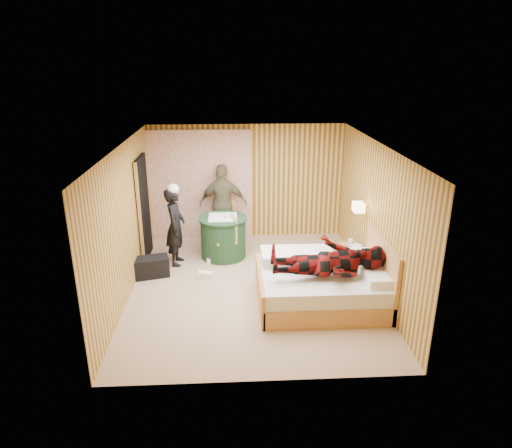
{
  "coord_description": "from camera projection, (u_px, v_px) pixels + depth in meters",
  "views": [
    {
      "loc": [
        -0.33,
        -7.17,
        3.81
      ],
      "look_at": [
        0.08,
        0.36,
        1.05
      ],
      "focal_mm": 32.0,
      "sensor_mm": 36.0,
      "label": 1
    }
  ],
  "objects": [
    {
      "name": "cup_nightstand",
      "position": [
        350.0,
        242.0,
        8.58
      ],
      "size": [
        0.13,
        0.13,
        0.09
      ],
      "primitive_type": "imported",
      "rotation": [
        0.0,
        0.0,
        -0.43
      ],
      "color": "white",
      "rests_on": "nightstand"
    },
    {
      "name": "chair_far",
      "position": [
        225.0,
        219.0,
        9.8
      ],
      "size": [
        0.55,
        0.55,
        0.93
      ],
      "rotation": [
        0.0,
        0.0,
        -0.42
      ],
      "color": "#E0985B",
      "rests_on": "floor"
    },
    {
      "name": "round_table",
      "position": [
        223.0,
        237.0,
        9.14
      ],
      "size": [
        0.96,
        0.96,
        0.85
      ],
      "color": "#204628",
      "rests_on": "floor"
    },
    {
      "name": "woman_standing",
      "position": [
        175.0,
        227.0,
        8.71
      ],
      "size": [
        0.4,
        0.58,
        1.53
      ],
      "primitive_type": "imported",
      "rotation": [
        0.0,
        0.0,
        1.51
      ],
      "color": "black",
      "rests_on": "floor"
    },
    {
      "name": "nightstand",
      "position": [
        351.0,
        258.0,
        8.55
      ],
      "size": [
        0.38,
        0.52,
        0.5
      ],
      "color": "#E0985B",
      "rests_on": "floor"
    },
    {
      "name": "book_lower",
      "position": [
        353.0,
        247.0,
        8.42
      ],
      "size": [
        0.23,
        0.26,
        0.02
      ],
      "primitive_type": "imported",
      "rotation": [
        0.0,
        0.0,
        0.33
      ],
      "color": "white",
      "rests_on": "nightstand"
    },
    {
      "name": "doorway",
      "position": [
        144.0,
        209.0,
        8.91
      ],
      "size": [
        0.06,
        0.9,
        2.05
      ],
      "primitive_type": "cube",
      "color": "black",
      "rests_on": "floor"
    },
    {
      "name": "ceiling",
      "position": [
        252.0,
        146.0,
        7.19
      ],
      "size": [
        4.2,
        5.0,
        0.01
      ],
      "primitive_type": "cube",
      "color": "white",
      "rests_on": "wall_back"
    },
    {
      "name": "floor",
      "position": [
        252.0,
        287.0,
        8.05
      ],
      "size": [
        4.2,
        5.0,
        0.01
      ],
      "primitive_type": "cube",
      "color": "tan",
      "rests_on": "ground"
    },
    {
      "name": "man_at_table",
      "position": [
        223.0,
        204.0,
        9.75
      ],
      "size": [
        1.03,
        0.47,
        1.72
      ],
      "primitive_type": "imported",
      "rotation": [
        0.0,
        0.0,
        3.09
      ],
      "color": "brown",
      "rests_on": "floor"
    },
    {
      "name": "wall_back",
      "position": [
        247.0,
        182.0,
        9.97
      ],
      "size": [
        4.2,
        0.02,
        2.5
      ],
      "primitive_type": "cube",
      "color": "#E0B156",
      "rests_on": "floor"
    },
    {
      "name": "bed",
      "position": [
        322.0,
        284.0,
        7.46
      ],
      "size": [
        2.04,
        1.61,
        1.1
      ],
      "color": "#E0985B",
      "rests_on": "floor"
    },
    {
      "name": "cup_table",
      "position": [
        228.0,
        215.0,
        8.94
      ],
      "size": [
        0.15,
        0.15,
        0.1
      ],
      "primitive_type": "imported",
      "rotation": [
        0.0,
        0.0,
        -0.2
      ],
      "color": "white",
      "rests_on": "round_table"
    },
    {
      "name": "wall_left",
      "position": [
        125.0,
        222.0,
        7.51
      ],
      "size": [
        0.02,
        5.0,
        2.5
      ],
      "primitive_type": "cube",
      "color": "#E0B156",
      "rests_on": "floor"
    },
    {
      "name": "wall_lamp",
      "position": [
        359.0,
        207.0,
        8.12
      ],
      "size": [
        0.26,
        0.24,
        0.16
      ],
      "color": "gold",
      "rests_on": "wall_right"
    },
    {
      "name": "chair_near",
      "position": [
        229.0,
        236.0,
        8.94
      ],
      "size": [
        0.48,
        0.48,
        0.9
      ],
      "rotation": [
        0.0,
        0.0,
        -1.38
      ],
      "color": "#E0985B",
      "rests_on": "floor"
    },
    {
      "name": "curtain",
      "position": [
        201.0,
        186.0,
        9.87
      ],
      "size": [
        2.2,
        0.08,
        2.4
      ],
      "primitive_type": "cube",
      "color": "silver",
      "rests_on": "floor"
    },
    {
      "name": "wall_right",
      "position": [
        376.0,
        218.0,
        7.73
      ],
      "size": [
        0.02,
        5.0,
        2.5
      ],
      "primitive_type": "cube",
      "color": "#E0B156",
      "rests_on": "floor"
    },
    {
      "name": "book_upper",
      "position": [
        353.0,
        246.0,
        8.41
      ],
      "size": [
        0.23,
        0.27,
        0.02
      ],
      "primitive_type": "imported",
      "rotation": [
        0.0,
        0.0,
        -0.36
      ],
      "color": "white",
      "rests_on": "nightstand"
    },
    {
      "name": "man_on_bed",
      "position": [
        329.0,
        253.0,
        7.02
      ],
      "size": [
        0.86,
        0.67,
        1.77
      ],
      "primitive_type": "imported",
      "rotation": [
        0.0,
        1.57,
        0.0
      ],
      "color": "#650B09",
      "rests_on": "bed"
    },
    {
      "name": "sneaker_left",
      "position": [
        206.0,
        275.0,
        8.34
      ],
      "size": [
        0.31,
        0.19,
        0.13
      ],
      "primitive_type": "cube",
      "rotation": [
        0.0,
        0.0,
        -0.28
      ],
      "color": "white",
      "rests_on": "floor"
    },
    {
      "name": "duffel_bag",
      "position": [
        151.0,
        267.0,
        8.39
      ],
      "size": [
        0.71,
        0.49,
        0.37
      ],
      "primitive_type": "cube",
      "rotation": [
        0.0,
        0.0,
        0.25
      ],
      "color": "black",
      "rests_on": "floor"
    },
    {
      "name": "sneaker_right",
      "position": [
        213.0,
        261.0,
        8.96
      ],
      "size": [
        0.25,
        0.14,
        0.11
      ],
      "primitive_type": "cube",
      "rotation": [
        0.0,
        0.0,
        -0.18
      ],
      "color": "white",
      "rests_on": "floor"
    }
  ]
}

